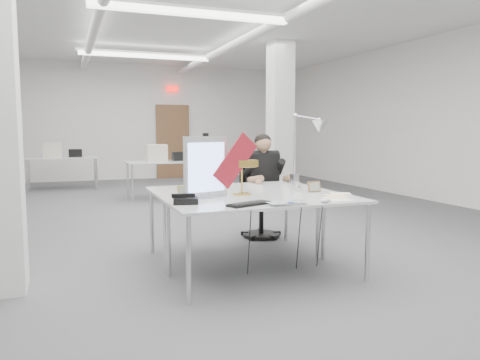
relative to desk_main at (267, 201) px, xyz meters
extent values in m
cube|color=#4D4D4F|center=(0.00, 2.50, -0.75)|extent=(10.00, 14.00, 0.02)
cube|color=white|center=(0.00, 9.51, 0.86)|extent=(10.00, 0.02, 3.20)
cube|color=white|center=(5.01, 2.50, 0.86)|extent=(0.02, 14.00, 3.20)
cube|color=white|center=(2.50, 5.00, 0.86)|extent=(0.45, 0.45, 3.20)
cube|color=brown|center=(1.20, 9.44, 0.31)|extent=(0.95, 0.08, 2.10)
cube|color=red|center=(1.20, 9.40, 1.81)|extent=(0.32, 0.06, 0.16)
cylinder|color=silver|center=(-1.20, 2.50, 2.28)|extent=(0.16, 13.60, 0.16)
cylinder|color=silver|center=(1.40, 2.50, 2.28)|extent=(0.16, 13.60, 0.16)
cube|color=white|center=(0.00, 2.50, 2.24)|extent=(2.80, 0.14, 0.08)
cube|color=white|center=(0.00, 6.50, 2.24)|extent=(2.80, 0.14, 0.08)
cube|color=silver|center=(0.00, 0.00, 0.00)|extent=(1.80, 0.90, 0.02)
cube|color=silver|center=(0.00, 0.90, 0.00)|extent=(1.80, 0.90, 0.02)
cube|color=silver|center=(0.20, 5.50, 0.00)|extent=(1.60, 0.80, 0.02)
cube|color=silver|center=(-1.80, 7.70, 0.00)|extent=(1.60, 0.80, 0.02)
cube|color=silver|center=(-0.49, 0.31, 0.30)|extent=(0.46, 0.19, 0.58)
cube|color=maroon|center=(-0.21, 0.28, 0.36)|extent=(0.49, 0.12, 0.54)
cube|color=black|center=(-0.27, -0.25, 0.02)|extent=(0.44, 0.27, 0.02)
imported|color=silver|center=(0.04, -0.41, 0.03)|extent=(0.36, 0.25, 0.03)
ellipsoid|color=#B9B9BE|center=(0.40, -0.37, 0.03)|extent=(0.11, 0.08, 0.04)
cube|color=black|center=(-0.76, 0.02, 0.04)|extent=(0.25, 0.23, 0.05)
cube|color=tan|center=(-0.68, 0.38, 0.07)|extent=(0.15, 0.10, 0.12)
cube|color=#94653F|center=(0.66, 0.29, 0.07)|extent=(0.14, 0.04, 0.11)
cylinder|color=#B6B6BB|center=(0.54, 0.42, 0.06)|extent=(0.10, 0.06, 0.09)
cube|color=white|center=(0.61, -0.23, 0.02)|extent=(0.20, 0.28, 0.01)
cube|color=#EFD08F|center=(0.69, -0.08, 0.02)|extent=(0.23, 0.29, 0.01)
cube|color=white|center=(0.84, 0.07, 0.02)|extent=(0.23, 0.19, 0.01)
cube|color=beige|center=(-0.27, 1.00, 0.19)|extent=(0.42, 0.41, 0.35)
camera|label=1|loc=(-1.72, -3.90, 0.65)|focal=35.00mm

